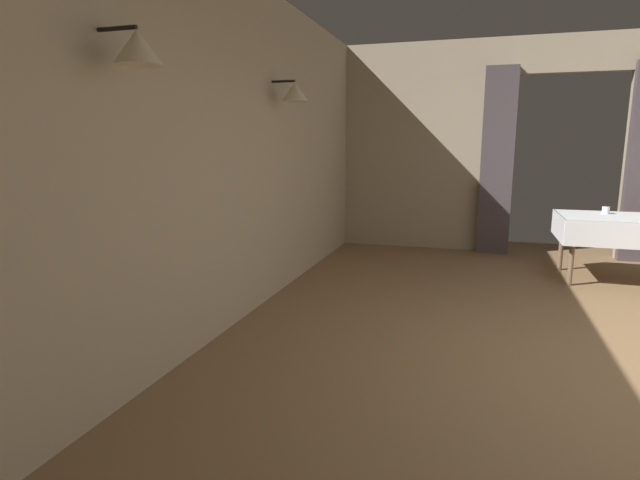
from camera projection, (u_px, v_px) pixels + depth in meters
name	position (u px, v px, depth m)	size (l,w,h in m)	color
wall_left	(207.00, 151.00, 3.96)	(0.49, 8.40, 3.00)	tan
wall_back	(568.00, 147.00, 6.95)	(6.40, 0.27, 3.00)	tan
dining_table_mid	(633.00, 225.00, 5.70)	(1.56, 0.98, 0.75)	#7A604C
glass_mid_a	(606.00, 210.00, 5.94)	(0.08, 0.08, 0.09)	silver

